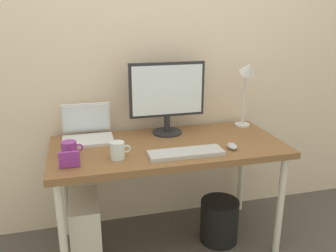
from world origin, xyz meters
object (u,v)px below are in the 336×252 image
(coffee_mug, at_px, (69,149))
(photo_frame, at_px, (69,160))
(computer_tower, at_px, (85,230))
(desk_lamp, at_px, (247,79))
(monitor, at_px, (167,94))
(wastebasket, at_px, (219,221))
(glass_cup, at_px, (118,150))
(keyboard, at_px, (186,153))
(laptop, at_px, (87,131))
(mouse, at_px, (232,146))
(desk, at_px, (168,153))

(coffee_mug, height_order, photo_frame, photo_frame)
(computer_tower, bearing_deg, desk_lamp, 11.33)
(monitor, distance_m, wastebasket, 0.94)
(desk_lamp, height_order, glass_cup, desk_lamp)
(keyboard, height_order, coffee_mug, coffee_mug)
(laptop, relative_size, computer_tower, 0.76)
(keyboard, height_order, mouse, mouse)
(monitor, bearing_deg, desk, -103.00)
(mouse, height_order, photo_frame, photo_frame)
(desk_lamp, xyz_separation_m, wastebasket, (-0.28, -0.27, -0.92))
(glass_cup, bearing_deg, keyboard, -6.76)
(desk, xyz_separation_m, desk_lamp, (0.63, 0.21, 0.41))
(desk, height_order, computer_tower, desk)
(laptop, height_order, computer_tower, laptop)
(desk, bearing_deg, keyboard, -74.09)
(laptop, bearing_deg, coffee_mug, -112.15)
(keyboard, height_order, glass_cup, glass_cup)
(keyboard, xyz_separation_m, coffee_mug, (-0.65, 0.15, 0.03))
(photo_frame, height_order, computer_tower, photo_frame)
(laptop, relative_size, photo_frame, 2.91)
(keyboard, height_order, wastebasket, keyboard)
(laptop, relative_size, keyboard, 0.73)
(monitor, bearing_deg, glass_cup, -136.73)
(mouse, distance_m, photo_frame, 0.95)
(desk_lamp, distance_m, mouse, 0.57)
(laptop, bearing_deg, computer_tower, -103.49)
(glass_cup, bearing_deg, photo_frame, -166.42)
(desk_lamp, height_order, computer_tower, desk_lamp)
(desk, distance_m, mouse, 0.41)
(keyboard, bearing_deg, coffee_mug, 167.37)
(mouse, bearing_deg, computer_tower, 170.68)
(mouse, distance_m, computer_tower, 1.06)
(monitor, bearing_deg, wastebasket, -41.61)
(photo_frame, bearing_deg, desk_lamp, 19.07)
(computer_tower, relative_size, wastebasket, 1.40)
(monitor, height_order, keyboard, monitor)
(desk_lamp, relative_size, keyboard, 1.11)
(desk, relative_size, laptop, 4.53)
(desk, xyz_separation_m, laptop, (-0.49, 0.22, 0.12))
(mouse, bearing_deg, glass_cup, 178.01)
(coffee_mug, distance_m, glass_cup, 0.28)
(computer_tower, bearing_deg, photo_frame, -105.21)
(glass_cup, distance_m, wastebasket, 0.93)
(coffee_mug, bearing_deg, desk_lamp, 11.94)
(desk, xyz_separation_m, mouse, (0.36, -0.18, 0.08))
(laptop, bearing_deg, keyboard, -37.80)
(desk_lamp, relative_size, photo_frame, 4.43)
(desk_lamp, distance_m, glass_cup, 1.07)
(desk, distance_m, coffee_mug, 0.61)
(photo_frame, xyz_separation_m, wastebasket, (0.94, 0.15, -0.62))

